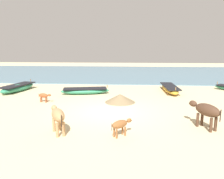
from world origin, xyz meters
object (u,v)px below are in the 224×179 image
at_px(fishing_boat_2, 170,88).
at_px(cow_second_adult_tan, 58,116).
at_px(calf_near_brown, 120,125).
at_px(fishing_boat_5, 85,91).
at_px(fishing_boat_1, 18,88).
at_px(cow_adult_dark, 206,111).
at_px(calf_far_rust, 44,96).

bearing_deg(fishing_boat_2, cow_second_adult_tan, -35.29).
relative_size(fishing_boat_2, cow_second_adult_tan, 2.77).
bearing_deg(fishing_boat_2, calf_near_brown, -22.64).
distance_m(fishing_boat_5, cow_second_adult_tan, 7.25).
relative_size(fishing_boat_5, cow_second_adult_tan, 2.55).
height_order(fishing_boat_2, calf_near_brown, fishing_boat_2).
bearing_deg(fishing_boat_2, fishing_boat_1, -87.39).
bearing_deg(cow_second_adult_tan, fishing_boat_5, -27.04).
bearing_deg(fishing_boat_5, fishing_boat_1, 161.44).
relative_size(cow_adult_dark, calf_far_rust, 1.77).
bearing_deg(fishing_boat_2, fishing_boat_5, -78.79).
relative_size(fishing_boat_1, calf_near_brown, 4.49).
bearing_deg(cow_adult_dark, fishing_boat_2, -28.78).
relative_size(fishing_boat_1, cow_second_adult_tan, 2.63).
xyz_separation_m(calf_far_rust, cow_second_adult_tan, (2.46, -4.66, 0.31)).
bearing_deg(cow_adult_dark, fishing_boat_1, 30.88).
distance_m(fishing_boat_5, calf_near_brown, 7.86).
relative_size(fishing_boat_5, calf_near_brown, 4.35).
distance_m(fishing_boat_5, calf_far_rust, 3.28).
bearing_deg(calf_far_rust, fishing_boat_1, 147.17).
distance_m(cow_adult_dark, calf_far_rust, 9.11).
distance_m(fishing_boat_2, fishing_boat_5, 6.45).
height_order(cow_adult_dark, cow_second_adult_tan, cow_adult_dark).
height_order(fishing_boat_5, calf_far_rust, fishing_boat_5).
distance_m(fishing_boat_5, cow_adult_dark, 8.88).
relative_size(fishing_boat_2, calf_near_brown, 4.74).
distance_m(fishing_boat_1, fishing_boat_5, 5.45).
xyz_separation_m(fishing_boat_1, cow_adult_dark, (11.69, -6.91, 0.47)).
height_order(fishing_boat_2, fishing_boat_5, fishing_boat_2).
xyz_separation_m(fishing_boat_1, fishing_boat_2, (11.72, 0.69, -0.03)).
height_order(fishing_boat_5, cow_second_adult_tan, cow_second_adult_tan).
distance_m(calf_near_brown, cow_second_adult_tan, 2.43).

